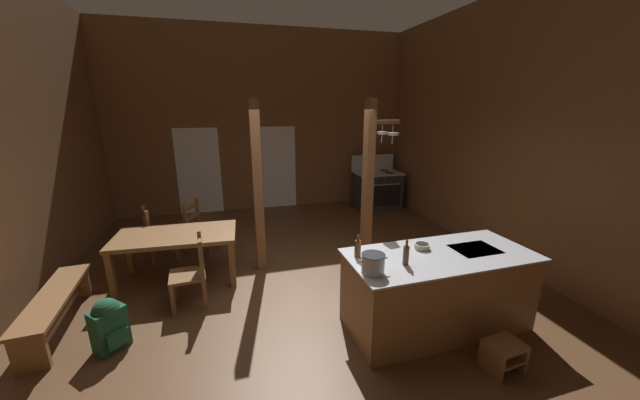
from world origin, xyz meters
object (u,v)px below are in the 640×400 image
ladderback_chair_at_table_end (158,235)px  bottle_tall_on_counter (406,255)px  ladderback_chair_near_window (200,228)px  stockpot_on_counter (373,264)px  ladderback_chair_by_post (192,273)px  bench_along_left_wall (55,305)px  kitchen_island (437,290)px  stove_range (377,189)px  dining_table (176,239)px  backpack (109,323)px  bottle_short_on_counter (358,248)px  step_stool (503,354)px  mixing_bowl_on_counter (422,246)px

ladderback_chair_at_table_end → bottle_tall_on_counter: bearing=-44.4°
ladderback_chair_near_window → stockpot_on_counter: size_ratio=3.05×
ladderback_chair_by_post → stockpot_on_counter: stockpot_on_counter is taller
bench_along_left_wall → bottle_tall_on_counter: size_ratio=5.67×
ladderback_chair_at_table_end → bottle_tall_on_counter: 4.22m
kitchen_island → bottle_tall_on_counter: bearing=-166.0°
ladderback_chair_near_window → kitchen_island: bearing=-46.0°
ladderback_chair_near_window → bench_along_left_wall: ladderback_chair_near_window is taller
ladderback_chair_near_window → ladderback_chair_at_table_end: size_ratio=1.00×
kitchen_island → stove_range: stove_range is taller
kitchen_island → dining_table: bearing=147.3°
ladderback_chair_by_post → backpack: bearing=-140.1°
ladderback_chair_near_window → backpack: (-0.79, -2.38, -0.14)m
stove_range → ladderback_chair_at_table_end: size_ratio=1.39×
stockpot_on_counter → bottle_short_on_counter: size_ratio=1.20×
stove_range → step_stool: 5.53m
ladderback_chair_near_window → bottle_tall_on_counter: 3.89m
bottle_tall_on_counter → backpack: bearing=167.4°
stockpot_on_counter → mixing_bowl_on_counter: bearing=25.9°
step_stool → bench_along_left_wall: bearing=157.1°
stove_range → stockpot_on_counter: (-2.27, -4.81, 0.55)m
step_stool → bottle_short_on_counter: bottle_short_on_counter is taller
step_stool → backpack: backpack is taller
ladderback_chair_near_window → bench_along_left_wall: 2.37m
step_stool → bottle_tall_on_counter: (-0.77, 0.68, 0.86)m
dining_table → ladderback_chair_at_table_end: bearing=117.2°
step_stool → ladderback_chair_at_table_end: bearing=136.1°
stockpot_on_counter → bottle_tall_on_counter: bottle_tall_on_counter is taller
stove_range → mixing_bowl_on_counter: (-1.47, -4.42, 0.48)m
stove_range → ladderback_chair_at_table_end: 5.17m
step_stool → bottle_short_on_counter: 1.77m
ladderback_chair_by_post → bottle_short_on_counter: 2.23m
ladderback_chair_at_table_end → bench_along_left_wall: 1.88m
ladderback_chair_near_window → mixing_bowl_on_counter: (2.71, -2.76, 0.51)m
mixing_bowl_on_counter → bottle_short_on_counter: bottle_short_on_counter is taller
kitchen_island → backpack: size_ratio=3.66×
bench_along_left_wall → backpack: bearing=-37.9°
ladderback_chair_near_window → stockpot_on_counter: stockpot_on_counter is taller
bottle_tall_on_counter → bottle_short_on_counter: bearing=143.3°
dining_table → bottle_tall_on_counter: bottle_tall_on_counter is taller
stockpot_on_counter → mixing_bowl_on_counter: (0.80, 0.39, -0.07)m
ladderback_chair_near_window → ladderback_chair_by_post: bearing=-89.8°
stove_range → bench_along_left_wall: stove_range is taller
bench_along_left_wall → bottle_short_on_counter: 3.60m
kitchen_island → bench_along_left_wall: size_ratio=1.37×
step_stool → ladderback_chair_near_window: ladderback_chair_near_window is taller
backpack → stockpot_on_counter: 2.89m
bottle_tall_on_counter → kitchen_island: bearing=14.0°
ladderback_chair_at_table_end → mixing_bowl_on_counter: mixing_bowl_on_counter is taller
ladderback_chair_by_post → backpack: 1.05m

